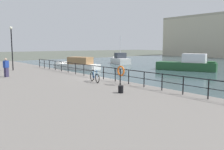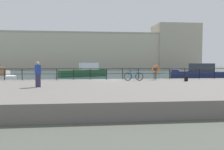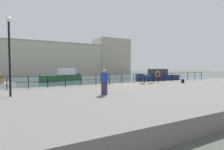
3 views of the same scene
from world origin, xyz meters
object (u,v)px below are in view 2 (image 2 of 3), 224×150
at_px(moored_harbor_tender, 84,71).
at_px(life_ring_stand, 156,70).
at_px(mooring_bollard, 186,79).
at_px(parked_bicycle, 133,76).
at_px(harbor_building, 114,51).
at_px(standing_person, 38,74).
at_px(moored_small_launch, 200,73).

relative_size(moored_harbor_tender, life_ring_stand, 6.08).
xyz_separation_m(mooring_bollard, life_ring_stand, (-2.17, 1.85, 0.75)).
relative_size(mooring_bollard, life_ring_stand, 0.31).
relative_size(moored_harbor_tender, parked_bicycle, 4.85).
height_order(harbor_building, standing_person, harbor_building).
xyz_separation_m(mooring_bollard, standing_person, (-11.86, -3.43, 0.64)).
height_order(moored_small_launch, parked_bicycle, moored_small_launch).
height_order(moored_harbor_tender, life_ring_stand, moored_harbor_tender).
distance_m(moored_small_launch, mooring_bollard, 15.48).
bearing_deg(parked_bicycle, life_ring_stand, 28.24).
bearing_deg(life_ring_stand, harbor_building, 87.23).
height_order(moored_harbor_tender, mooring_bollard, moored_harbor_tender).
height_order(moored_harbor_tender, standing_person, standing_person).
relative_size(parked_bicycle, mooring_bollard, 3.98).
bearing_deg(harbor_building, life_ring_stand, -92.77).
bearing_deg(mooring_bollard, moored_small_launch, 58.20).
relative_size(harbor_building, parked_bicycle, 43.78).
xyz_separation_m(parked_bicycle, standing_person, (-7.39, -4.56, 0.47)).
xyz_separation_m(harbor_building, moored_small_launch, (7.37, -49.79, -5.81)).
distance_m(parked_bicycle, standing_person, 8.70).
bearing_deg(standing_person, parked_bicycle, -179.51).
xyz_separation_m(moored_small_launch, mooring_bollard, (-8.16, -13.15, 0.14)).
xyz_separation_m(harbor_building, mooring_bollard, (-0.79, -62.94, -5.67)).
xyz_separation_m(life_ring_stand, standing_person, (-9.69, -5.28, -0.11)).
relative_size(moored_harbor_tender, moored_small_launch, 0.97).
relative_size(harbor_building, moored_harbor_tender, 9.02).
bearing_deg(moored_small_launch, standing_person, 65.71).
bearing_deg(moored_small_launch, life_ring_stand, 73.66).
relative_size(moored_harbor_tender, standing_person, 5.02).
distance_m(parked_bicycle, life_ring_stand, 2.47).
distance_m(moored_harbor_tender, life_ring_stand, 20.10).
height_order(harbor_building, moored_small_launch, harbor_building).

